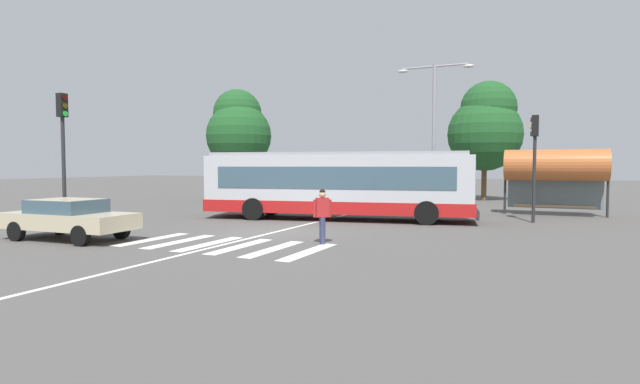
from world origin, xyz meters
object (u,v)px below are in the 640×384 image
bus_stop_shelter (555,166)px  background_tree_left (238,129)px  city_transit_bus (337,185)px  pedestrian_crossing_street (322,213)px  parked_car_teal (382,193)px  parked_car_charcoal (342,192)px  traffic_light_far_corner (535,151)px  traffic_light_near_corner (63,139)px  background_tree_right (486,127)px  parked_car_champagne (427,194)px  twin_arm_street_lamp (434,119)px  foreground_sedan (69,217)px  parked_car_white (308,191)px

bus_stop_shelter → background_tree_left: (-20.31, 2.77, 2.60)m
city_transit_bus → pedestrian_crossing_street: size_ratio=7.23×
parked_car_teal → bus_stop_shelter: 9.90m
parked_car_charcoal → traffic_light_far_corner: 12.88m
bus_stop_shelter → background_tree_left: 20.66m
pedestrian_crossing_street → parked_car_teal: size_ratio=0.38×
city_transit_bus → parked_car_teal: (-0.50, 8.30, -0.82)m
parked_car_charcoal → background_tree_left: bearing=175.1°
parked_car_teal → traffic_light_near_corner: traffic_light_near_corner is taller
city_transit_bus → bus_stop_shelter: bus_stop_shelter is taller
background_tree_left → bus_stop_shelter: bearing=-7.8°
city_transit_bus → background_tree_right: background_tree_right is taller
parked_car_champagne → twin_arm_street_lamp: 4.61m
bus_stop_shelter → twin_arm_street_lamp: 6.68m
twin_arm_street_lamp → background_tree_left: twin_arm_street_lamp is taller
parked_car_champagne → foreground_sedan: bearing=-113.6°
pedestrian_crossing_street → parked_car_white: size_ratio=0.38×
traffic_light_far_corner → background_tree_right: bearing=104.5°
parked_car_champagne → bus_stop_shelter: size_ratio=0.96×
city_transit_bus → parked_car_white: (-5.77, 8.82, -0.82)m
traffic_light_near_corner → bus_stop_shelter: traffic_light_near_corner is taller
pedestrian_crossing_street → foreground_sedan: bearing=-161.3°
traffic_light_far_corner → background_tree_left: size_ratio=0.58×
parked_car_teal → twin_arm_street_lamp: bearing=-22.0°
city_transit_bus → pedestrian_crossing_street: (2.32, -6.75, -0.62)m
city_transit_bus → background_tree_left: (-11.28, 8.90, 3.43)m
twin_arm_street_lamp → parked_car_teal: bearing=158.0°
pedestrian_crossing_street → background_tree_right: size_ratio=0.21×
traffic_light_near_corner → background_tree_right: background_tree_right is taller
background_tree_right → parked_car_white: bearing=-145.9°
city_transit_bus → parked_car_teal: city_transit_bus is taller
traffic_light_far_corner → background_tree_right: (-3.50, 13.55, 2.08)m
parked_car_white → traffic_light_far_corner: 15.55m
bus_stop_shelter → parked_car_charcoal: bearing=170.3°
bus_stop_shelter → parked_car_teal: bearing=167.2°
parked_car_champagne → pedestrian_crossing_street: bearing=-89.5°
pedestrian_crossing_street → parked_car_charcoal: 15.89m
pedestrian_crossing_street → parked_car_white: (-8.10, 15.58, -0.20)m
parked_car_charcoal → traffic_light_far_corner: size_ratio=0.98×
traffic_light_far_corner → bus_stop_shelter: (0.85, 3.78, -0.67)m
foreground_sedan → background_tree_left: 19.66m
twin_arm_street_lamp → bus_stop_shelter: bearing=-7.4°
parked_car_teal → traffic_light_far_corner: (8.67, -5.95, 2.33)m
twin_arm_street_lamp → background_tree_right: size_ratio=0.96×
parked_car_champagne → traffic_light_far_corner: bearing=-46.2°
traffic_light_far_corner → twin_arm_street_lamp: bearing=139.0°
foreground_sedan → parked_car_charcoal: size_ratio=1.02×
background_tree_left → pedestrian_crossing_street: bearing=-49.0°
parked_car_white → background_tree_right: size_ratio=0.55×
bus_stop_shelter → background_tree_right: size_ratio=0.56×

